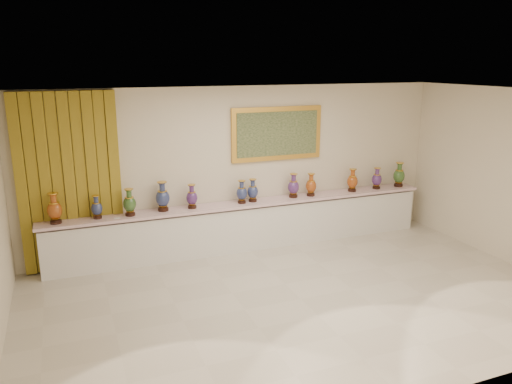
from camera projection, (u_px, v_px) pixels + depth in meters
ground at (301, 299)px, 7.41m from camera, size 8.00×8.00×0.00m
room at (107, 174)px, 8.34m from camera, size 8.00×8.00×8.00m
counter at (247, 226)px, 9.34m from camera, size 7.28×0.48×0.90m
vase_0 at (55, 210)px, 7.95m from camera, size 0.28×0.28×0.50m
vase_1 at (97, 208)px, 8.21m from camera, size 0.18×0.18×0.39m
vase_2 at (130, 204)px, 8.36m from camera, size 0.27×0.27×0.47m
vase_3 at (163, 198)px, 8.63m from camera, size 0.27×0.27×0.52m
vase_4 at (192, 198)px, 8.79m from camera, size 0.21×0.21×0.43m
vase_5 at (242, 193)px, 9.10m from camera, size 0.25×0.25×0.43m
vase_6 at (253, 191)px, 9.21m from camera, size 0.21×0.21×0.43m
vase_7 at (293, 187)px, 9.49m from camera, size 0.22×0.22×0.46m
vase_8 at (311, 186)px, 9.60m from camera, size 0.26×0.26×0.44m
vase_9 at (352, 181)px, 9.94m from camera, size 0.22×0.22×0.46m
vase_10 at (377, 179)px, 10.15m from camera, size 0.26×0.26×0.43m
vase_11 at (399, 176)px, 10.32m from camera, size 0.30×0.30×0.50m
label_card at (117, 218)px, 8.26m from camera, size 0.10×0.06×0.00m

